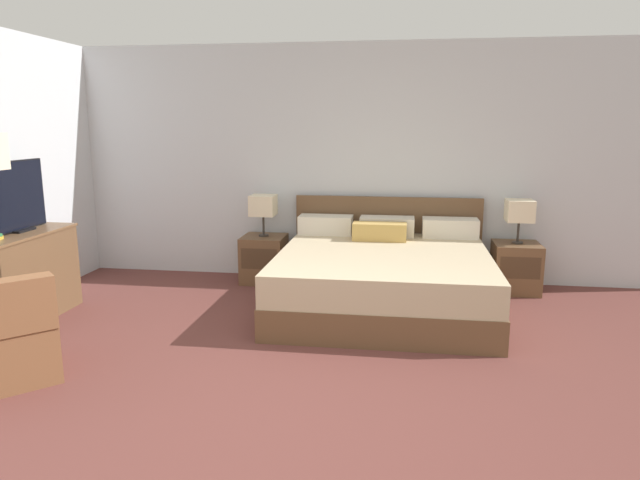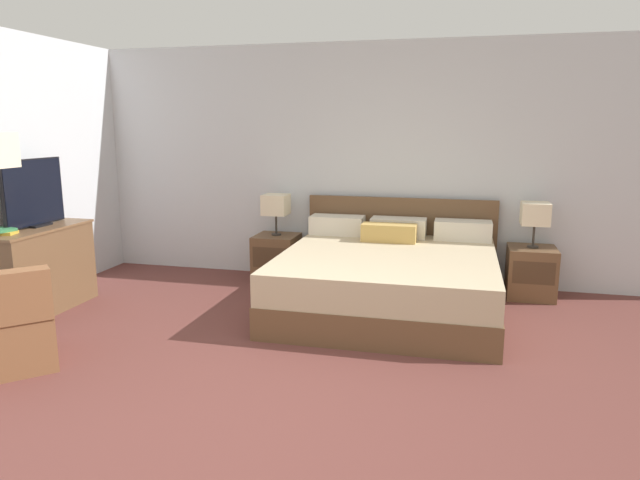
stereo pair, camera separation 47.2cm
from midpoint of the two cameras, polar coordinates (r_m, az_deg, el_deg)
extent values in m
plane|color=brown|center=(3.44, -2.92, -18.76)|extent=(10.35, 10.35, 0.00)
cube|color=silver|center=(6.40, 6.09, 7.57)|extent=(7.25, 0.06, 2.61)
cube|color=brown|center=(5.44, 9.21, -5.70)|extent=(1.97, 2.04, 0.28)
cube|color=#C6B28E|center=(5.36, 9.31, -2.86)|extent=(1.95, 2.02, 0.28)
cube|color=brown|center=(6.37, 10.12, -0.08)|extent=(2.05, 0.05, 0.95)
cube|color=beige|center=(6.22, 3.92, 1.49)|extent=(0.58, 0.28, 0.20)
cube|color=beige|center=(6.14, 10.05, 1.22)|extent=(0.58, 0.28, 0.20)
cube|color=beige|center=(6.13, 16.26, 0.92)|extent=(0.58, 0.28, 0.20)
cube|color=tan|center=(5.88, 9.20, 0.70)|extent=(0.55, 0.22, 0.18)
cube|color=brown|center=(6.42, -2.26, -1.80)|extent=(0.47, 0.47, 0.52)
cube|color=#473120|center=(6.20, -2.85, -1.80)|extent=(0.40, 0.01, 0.23)
cube|color=brown|center=(6.25, 22.40, -3.04)|extent=(0.47, 0.47, 0.52)
cube|color=#473120|center=(6.02, 22.74, -3.10)|extent=(0.40, 0.01, 0.23)
cylinder|color=#332D28|center=(6.37, -2.28, 0.55)|extent=(0.11, 0.11, 0.02)
cylinder|color=#332D28|center=(6.34, -2.29, 1.58)|extent=(0.02, 0.02, 0.22)
cube|color=beige|center=(6.31, -2.30, 3.55)|extent=(0.27, 0.27, 0.22)
cylinder|color=#332D28|center=(6.19, 22.58, -0.64)|extent=(0.11, 0.11, 0.02)
cylinder|color=#332D28|center=(6.17, 22.67, 0.42)|extent=(0.02, 0.02, 0.22)
cube|color=beige|center=(6.14, 22.83, 2.43)|extent=(0.27, 0.27, 0.22)
cube|color=brown|center=(5.86, -24.60, -2.72)|extent=(0.53, 1.08, 0.80)
cube|color=brown|center=(5.79, -24.91, 1.01)|extent=(0.54, 1.11, 0.02)
cube|color=black|center=(5.84, -24.49, 1.35)|extent=(0.18, 0.23, 0.02)
cube|color=black|center=(5.80, -24.74, 4.33)|extent=(0.04, 0.75, 0.62)
cube|color=black|center=(5.79, -24.58, 4.33)|extent=(0.01, 0.73, 0.59)
cube|color=gold|center=(5.53, -27.26, 0.62)|extent=(0.28, 0.20, 0.03)
cube|color=#2D7042|center=(5.52, -27.23, 0.87)|extent=(0.23, 0.22, 0.02)
cube|color=brown|center=(4.68, -26.88, -8.95)|extent=(0.96, 0.96, 0.40)
cube|color=brown|center=(4.61, -23.56, -5.12)|extent=(0.51, 0.50, 0.18)
cylinder|color=#332D28|center=(5.28, -26.75, -8.80)|extent=(0.28, 0.28, 0.02)
camera|label=1|loc=(0.24, -87.26, 0.56)|focal=32.00mm
camera|label=2|loc=(0.24, 92.74, -0.56)|focal=32.00mm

